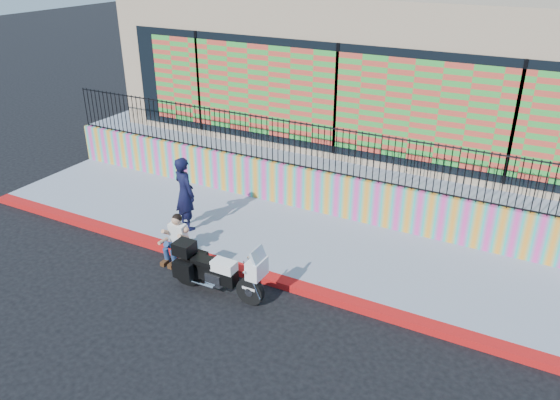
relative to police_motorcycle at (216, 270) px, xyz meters
The scene contains 10 objects.
ground 1.07m from the police_motorcycle, 66.09° to the left, with size 90.00×90.00×0.00m, color black.
red_curb 1.03m from the police_motorcycle, 66.09° to the left, with size 16.00×0.30×0.15m, color red.
sidewalk 2.56m from the police_motorcycle, 81.47° to the left, with size 16.00×3.00×0.15m, color #8E98AB.
mural_wall 4.11m from the police_motorcycle, 84.78° to the left, with size 16.00×0.20×1.10m, color #EC3EA0.
metal_fence 4.31m from the police_motorcycle, 84.78° to the left, with size 15.80×0.04×1.20m, color black, non-canonical shape.
elevated_platform 9.20m from the police_motorcycle, 87.67° to the left, with size 16.00×10.00×1.25m, color #8E98AB.
storefront_building 9.38m from the police_motorcycle, 87.61° to the left, with size 14.00×8.06×4.00m.
police_motorcycle is the anchor object (origin of this frame).
police_officer 2.75m from the police_motorcycle, 139.43° to the left, with size 0.66×0.43×1.81m, color black.
seated_man 1.63m from the police_motorcycle, 158.00° to the left, with size 0.54×0.71×1.06m.
Camera 1 is at (5.09, -8.35, 6.44)m, focal length 35.00 mm.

